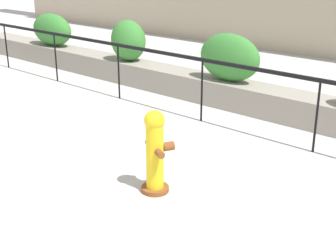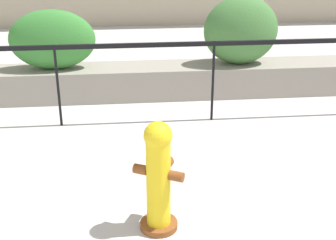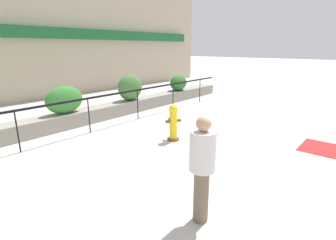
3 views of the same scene
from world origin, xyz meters
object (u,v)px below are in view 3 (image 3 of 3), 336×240
Objects in this scene: hedge_bush_2 at (64,100)px; fire_hydrant at (173,122)px; hedge_bush_3 at (130,87)px; pedestrian at (202,163)px; hedge_bush_4 at (178,83)px.

hedge_bush_2 is 1.23× the size of fire_hydrant.
fire_hydrant is at bearing -69.41° from hedge_bush_2.
hedge_bush_3 reaches higher than hedge_bush_2.
pedestrian is (-4.25, -6.29, -0.06)m from hedge_bush_3.
hedge_bush_2 is 1.11× the size of hedge_bush_3.
pedestrian reaches higher than hedge_bush_4.
fire_hydrant is (-4.91, -3.61, -0.34)m from hedge_bush_4.
pedestrian reaches higher than hedge_bush_2.
pedestrian is at bearing -101.60° from hedge_bush_2.
hedge_bush_2 is at bearing 110.59° from fire_hydrant.
hedge_bush_3 reaches higher than hedge_bush_4.
hedge_bush_2 is 6.27m from hedge_bush_4.
fire_hydrant is at bearing -114.01° from hedge_bush_3.
hedge_bush_2 is 2.96m from hedge_bush_3.
hedge_bush_4 is 9.83m from pedestrian.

